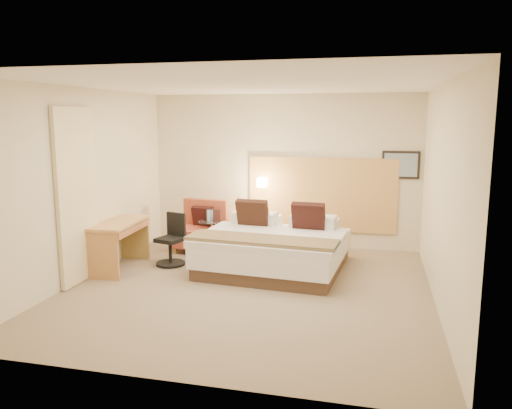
% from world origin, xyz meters
% --- Properties ---
extents(floor, '(4.80, 5.00, 0.02)m').
position_xyz_m(floor, '(0.00, 0.00, -0.01)').
color(floor, '#816F57').
rests_on(floor, ground).
extents(ceiling, '(4.80, 5.00, 0.02)m').
position_xyz_m(ceiling, '(0.00, 0.00, 2.71)').
color(ceiling, white).
rests_on(ceiling, floor).
extents(wall_back, '(4.80, 0.02, 2.70)m').
position_xyz_m(wall_back, '(0.00, 2.51, 1.35)').
color(wall_back, beige).
rests_on(wall_back, floor).
extents(wall_front, '(4.80, 0.02, 2.70)m').
position_xyz_m(wall_front, '(0.00, -2.51, 1.35)').
color(wall_front, beige).
rests_on(wall_front, floor).
extents(wall_left, '(0.02, 5.00, 2.70)m').
position_xyz_m(wall_left, '(-2.41, 0.00, 1.35)').
color(wall_left, beige).
rests_on(wall_left, floor).
extents(wall_right, '(0.02, 5.00, 2.70)m').
position_xyz_m(wall_right, '(2.41, 0.00, 1.35)').
color(wall_right, beige).
rests_on(wall_right, floor).
extents(headboard_panel, '(2.60, 0.04, 1.30)m').
position_xyz_m(headboard_panel, '(0.70, 2.47, 0.95)').
color(headboard_panel, tan).
rests_on(headboard_panel, wall_back).
extents(art_frame, '(0.62, 0.03, 0.47)m').
position_xyz_m(art_frame, '(2.02, 2.48, 1.50)').
color(art_frame, black).
rests_on(art_frame, wall_back).
extents(art_canvas, '(0.54, 0.01, 0.39)m').
position_xyz_m(art_canvas, '(2.02, 2.46, 1.50)').
color(art_canvas, gray).
rests_on(art_canvas, wall_back).
extents(lamp_arm, '(0.02, 0.12, 0.02)m').
position_xyz_m(lamp_arm, '(-0.35, 2.42, 1.15)').
color(lamp_arm, white).
rests_on(lamp_arm, wall_back).
extents(lamp_shade, '(0.15, 0.15, 0.15)m').
position_xyz_m(lamp_shade, '(-0.35, 2.36, 1.15)').
color(lamp_shade, '#FFEDC6').
rests_on(lamp_shade, wall_back).
extents(curtain, '(0.06, 0.90, 2.42)m').
position_xyz_m(curtain, '(-2.36, -0.25, 1.22)').
color(curtain, beige).
rests_on(curtain, wall_left).
extents(bottle_a, '(0.07, 0.07, 0.19)m').
position_xyz_m(bottle_a, '(-1.15, 1.74, 0.63)').
color(bottle_a, '#91C3E0').
rests_on(bottle_a, side_table).
extents(bottle_b, '(0.07, 0.07, 0.19)m').
position_xyz_m(bottle_b, '(-1.12, 1.81, 0.63)').
color(bottle_b, '#96B1E8').
rests_on(bottle_b, side_table).
extents(menu_folder, '(0.13, 0.08, 0.21)m').
position_xyz_m(menu_folder, '(-1.00, 1.74, 0.64)').
color(menu_folder, '#3E1C19').
rests_on(menu_folder, side_table).
extents(bed, '(2.22, 2.18, 1.01)m').
position_xyz_m(bed, '(0.17, 1.00, 0.33)').
color(bed, '#432E21').
rests_on(bed, floor).
extents(lounge_chair, '(0.87, 0.78, 0.86)m').
position_xyz_m(lounge_chair, '(-1.31, 1.77, 0.34)').
color(lounge_chair, '#9F864A').
rests_on(lounge_chair, floor).
extents(side_table, '(0.58, 0.58, 0.53)m').
position_xyz_m(side_table, '(-1.09, 1.74, 0.30)').
color(side_table, silver).
rests_on(side_table, floor).
extents(desk, '(0.61, 1.21, 0.74)m').
position_xyz_m(desk, '(-2.11, 0.44, 0.58)').
color(desk, tan).
rests_on(desk, floor).
extents(desk_chair, '(0.56, 0.56, 0.80)m').
position_xyz_m(desk_chair, '(-1.45, 0.83, 0.33)').
color(desk_chair, black).
rests_on(desk_chair, floor).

